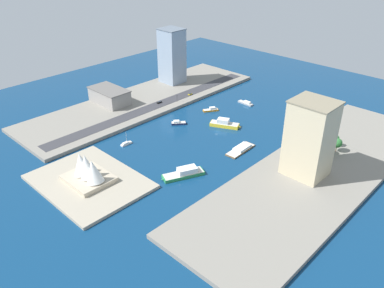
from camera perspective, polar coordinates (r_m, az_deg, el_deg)
name	(u,v)px	position (r m, az deg, el deg)	size (l,w,h in m)	color
ground_plane	(216,131)	(315.78, 3.58, 1.84)	(440.00, 440.00, 0.00)	navy
quay_west	(318,172)	(274.13, 17.96, -3.88)	(70.00, 240.00, 2.79)	gray
quay_east	(145,100)	(373.48, -6.95, 6.34)	(70.00, 240.00, 2.79)	gray
peninsula_point	(89,182)	(260.51, -14.78, -5.33)	(74.02, 55.71, 2.00)	#A89E89
road_strip	(158,105)	(358.99, -4.93, 5.75)	(12.75, 228.00, 0.15)	#38383D
yacht_sleek_gray	(246,103)	(369.07, 7.86, 5.97)	(16.54, 4.98, 3.26)	#999EA3
ferry_yellow_fast	(224,124)	(323.40, 4.76, 2.97)	(25.52, 17.08, 6.69)	yellow
patrol_launch_navy	(178,123)	(326.80, -2.01, 3.11)	(11.40, 12.16, 3.35)	#1E284C
sailboat_small_white	(126,143)	(299.52, -9.57, 0.07)	(2.85, 10.14, 10.68)	white
barge_flat_brown	(241,149)	(290.15, 7.18, -0.71)	(9.69, 27.32, 2.77)	brown
ferry_white_commuter	(319,111)	(362.27, 18.01, 4.58)	(19.00, 28.87, 7.80)	silver
ferry_green_doubledeck	(185,173)	(258.02, -1.09, -4.26)	(18.76, 29.07, 5.94)	#2D8C4C
water_taxi_orange	(211,110)	(351.68, 2.79, 5.03)	(10.90, 13.79, 3.51)	orange
office_block_beige	(310,139)	(255.09, 16.80, 0.72)	(26.63, 23.60, 50.73)	#C6B793
tower_tall_glass	(172,56)	(407.06, -2.95, 12.72)	(22.80, 20.78, 54.69)	#8C9EB2
carpark_squat_concrete	(110,96)	(367.62, -11.95, 6.91)	(38.64, 22.12, 13.34)	gray
taxi_yellow_cab	(190,94)	(379.45, -0.28, 7.30)	(2.16, 4.38, 1.51)	black
suv_black	(159,102)	(361.88, -4.79, 6.10)	(2.00, 5.13, 1.56)	black
traffic_light_waterfront	(177,97)	(362.59, -2.20, 6.81)	(0.36, 0.36, 6.50)	black
opera_landmark	(87,170)	(255.85, -15.03, -3.70)	(29.36, 25.06, 19.32)	#BCAD93
park_tree_cluster	(333,143)	(295.94, 19.93, 0.11)	(10.60, 21.35, 10.34)	brown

